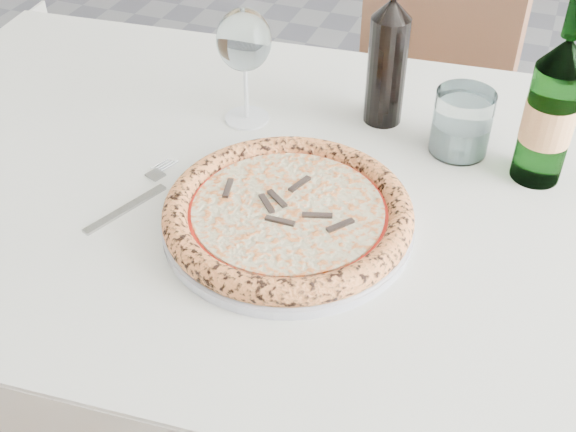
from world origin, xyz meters
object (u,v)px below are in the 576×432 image
Objects in this scene: dining_table at (311,231)px; pizza at (288,212)px; chair_far at (417,81)px; wine_glass at (244,43)px; plate at (288,222)px; wine_bottle at (388,60)px; beer_bottle at (551,111)px; tumbler at (461,126)px.

pizza reaches higher than dining_table.
chair_far reaches higher than pizza.
chair_far is (0.00, 0.76, -0.14)m from dining_table.
dining_table is 8.10× the size of wine_glass.
chair_far is 2.76× the size of plate.
dining_table is 4.60× the size of pizza.
plate is 1.34× the size of wine_bottle.
dining_table is 5.56× the size of beer_bottle.
chair_far is 0.74m from wine_glass.
beer_bottle is (0.12, -0.03, 0.07)m from tumbler.
dining_table is 4.56× the size of plate.
wine_bottle reaches higher than pizza.
wine_bottle reaches higher than wine_glass.
tumbler reaches higher than pizza.
beer_bottle is at bearing 0.79° from wine_glass.
plate is (-0.00, -0.86, 0.23)m from chair_far.
plate is 0.32m from tumbler.
pizza is 0.30m from wine_glass.
plate is at bearing -90.00° from dining_table.
beer_bottle reaches higher than plate.
chair_far is 9.32× the size of tumbler.
wine_bottle reaches higher than tumbler.
wine_glass is at bearing -104.69° from chair_far.
tumbler is 0.14m from beer_bottle.
tumbler is (0.18, 0.27, 0.03)m from plate.
wine_glass reaches higher than plate.
wine_glass reaches higher than tumbler.
pizza is at bearing -90.00° from dining_table.
beer_bottle is (0.30, 0.24, 0.10)m from plate.
beer_bottle reaches higher than pizza.
dining_table is at bearing -102.54° from wine_bottle.
beer_bottle is 0.26m from wine_bottle.
wine_bottle reaches higher than plate.
wine_bottle is (-0.25, 0.07, -0.00)m from beer_bottle.
plate is at bearing -98.58° from wine_bottle.
pizza is at bearing -90.32° from chair_far.
wine_glass is 0.75× the size of wine_bottle.
wine_bottle reaches higher than dining_table.
wine_bottle is at bearing -85.64° from chair_far.
plate is 1.78× the size of wine_glass.
wine_glass is at bearing -174.51° from tumbler.
plate is 0.31m from wine_glass.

